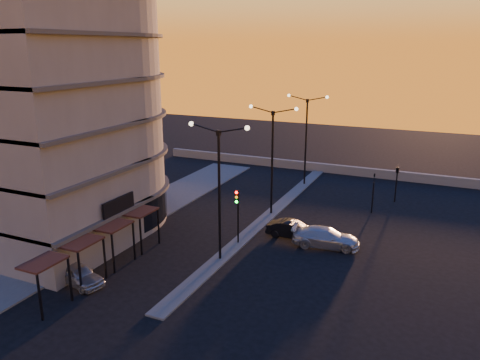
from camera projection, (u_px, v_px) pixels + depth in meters
name	position (u px, v px, depth m)	size (l,w,h in m)	color
ground	(220.00, 260.00, 32.39)	(120.00, 120.00, 0.00)	black
sidewalk_west	(132.00, 218.00, 40.03)	(5.00, 40.00, 0.12)	#50504D
median	(271.00, 213.00, 41.13)	(1.20, 36.00, 0.12)	#50504D
parapet	(336.00, 169.00, 54.23)	(44.00, 0.50, 1.00)	slate
building	(50.00, 79.00, 34.67)	(14.35, 17.08, 25.00)	slate
streetlamp_near	(219.00, 182.00, 30.84)	(4.32, 0.32, 9.51)	black
streetlamp_mid	(272.00, 152.00, 39.60)	(4.32, 0.32, 9.51)	black
streetlamp_far	(306.00, 133.00, 48.36)	(4.32, 0.32, 9.51)	black
traffic_light_main	(237.00, 208.00, 34.11)	(0.28, 0.44, 4.25)	black
signal_east_a	(373.00, 192.00, 40.95)	(0.13, 0.16, 3.60)	black
signal_east_b	(398.00, 170.00, 43.54)	(0.42, 1.99, 3.60)	black
car_hatchback	(78.00, 274.00, 28.95)	(1.53, 3.81, 1.30)	#A5A9AD
car_sedan	(293.00, 230.00, 35.91)	(1.40, 4.02, 1.33)	black
car_wagon	(326.00, 237.00, 34.33)	(2.01, 4.93, 1.43)	#B0B3B8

